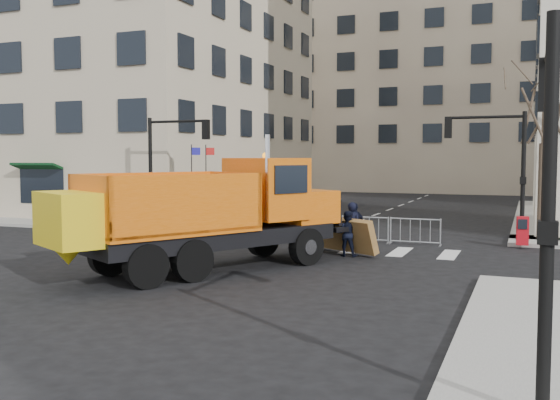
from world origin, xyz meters
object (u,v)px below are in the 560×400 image
at_px(worker, 218,206).
at_px(newspaper_box, 522,231).
at_px(cop_a, 352,227).
at_px(cop_b, 347,234).
at_px(cop_c, 355,225).
at_px(plow_truck, 205,211).

height_order(worker, newspaper_box, worker).
relative_size(cop_a, worker, 0.95).
xyz_separation_m(cop_b, newspaper_box, (5.81, 4.37, -0.12)).
bearing_deg(worker, cop_a, -31.56).
xyz_separation_m(cop_b, cop_c, (-0.26, 1.99, 0.08)).
distance_m(cop_c, worker, 8.67).
bearing_deg(cop_a, newspaper_box, -152.13).
bearing_deg(newspaper_box, cop_a, -154.22).
bearing_deg(cop_c, cop_a, 40.78).
bearing_deg(cop_a, worker, -32.00).
relative_size(plow_truck, cop_a, 5.83).
bearing_deg(newspaper_box, worker, 170.82).
height_order(cop_a, cop_c, cop_a).
xyz_separation_m(cop_c, worker, (-7.86, 3.66, 0.25)).
bearing_deg(cop_c, plow_truck, 6.46).
bearing_deg(cop_b, newspaper_box, -146.18).
bearing_deg(cop_c, cop_b, 39.27).
bearing_deg(newspaper_box, cop_b, -147.02).
distance_m(plow_truck, cop_b, 5.63).
bearing_deg(cop_a, cop_b, 94.00).
distance_m(cop_a, newspaper_box, 6.81).
bearing_deg(cop_b, cop_a, -87.24).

